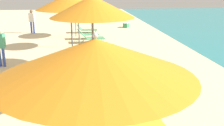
# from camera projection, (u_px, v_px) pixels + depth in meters

# --- Properties ---
(umbrella_third) EXTENTS (2.15, 2.15, 2.66)m
(umbrella_third) POSITION_uv_depth(u_px,v_px,m) (96.00, 58.00, 2.81)
(umbrella_third) COLOR silver
(umbrella_third) RESTS_ON ground
(umbrella_fourth) EXTENTS (2.00, 2.00, 2.96)m
(umbrella_fourth) POSITION_uv_depth(u_px,v_px,m) (92.00, 7.00, 6.28)
(umbrella_fourth) COLOR #4C4C51
(umbrella_fourth) RESTS_ON ground
(lounger_fourth_shoreside) EXTENTS (1.54, 0.78, 0.52)m
(lounger_fourth_shoreside) POSITION_uv_depth(u_px,v_px,m) (123.00, 82.00, 8.23)
(lounger_fourth_shoreside) COLOR #D8593F
(lounger_fourth_shoreside) RESTS_ON ground
(lounger_fourth_inland) EXTENTS (1.51, 0.80, 0.66)m
(lounger_fourth_inland) POSITION_uv_depth(u_px,v_px,m) (126.00, 121.00, 5.83)
(lounger_fourth_inland) COLOR yellow
(lounger_fourth_inland) RESTS_ON ground
(umbrella_fifth) EXTENTS (2.52, 2.52, 2.92)m
(umbrella_fifth) POSITION_uv_depth(u_px,v_px,m) (70.00, 1.00, 9.73)
(umbrella_fifth) COLOR #4C4C51
(umbrella_fifth) RESTS_ON ground
(lounger_fifth_shoreside) EXTENTS (1.43, 0.84, 0.61)m
(lounger_fifth_shoreside) POSITION_uv_depth(u_px,v_px,m) (94.00, 52.00, 11.60)
(lounger_fifth_shoreside) COLOR #4CA572
(lounger_fifth_shoreside) RESTS_ON ground
(lounger_fifth_inland) EXTENTS (1.31, 0.75, 0.61)m
(lounger_fifth_inland) POSITION_uv_depth(u_px,v_px,m) (99.00, 68.00, 9.49)
(lounger_fifth_inland) COLOR blue
(lounger_fifth_inland) RESTS_ON ground
(lounger_sixth_shoreside) EXTENTS (1.34, 0.77, 0.57)m
(lounger_sixth_shoreside) POSITION_uv_depth(u_px,v_px,m) (92.00, 37.00, 15.01)
(lounger_sixth_shoreside) COLOR #4CA572
(lounger_sixth_shoreside) RESTS_ON ground
(umbrella_farthest) EXTENTS (2.05, 2.05, 2.41)m
(umbrella_farthest) POSITION_uv_depth(u_px,v_px,m) (75.00, 1.00, 16.32)
(umbrella_farthest) COLOR olive
(umbrella_farthest) RESTS_ON ground
(lounger_farthest_shoreside) EXTENTS (1.41, 0.72, 0.61)m
(lounger_farthest_shoreside) POSITION_uv_depth(u_px,v_px,m) (86.00, 29.00, 18.05)
(lounger_farthest_shoreside) COLOR #4CA572
(lounger_farthest_shoreside) RESTS_ON ground
(lounger_farthest_inland) EXTENTS (1.31, 0.73, 0.61)m
(lounger_farthest_inland) POSITION_uv_depth(u_px,v_px,m) (87.00, 34.00, 16.00)
(lounger_farthest_inland) COLOR #4CA572
(lounger_farthest_inland) RESTS_ON ground
(person_walking_mid) EXTENTS (0.40, 0.29, 1.52)m
(person_walking_mid) POSITION_uv_depth(u_px,v_px,m) (0.00, 44.00, 10.46)
(person_walking_mid) COLOR #334CB2
(person_walking_mid) RESTS_ON ground
(person_walking_far) EXTENTS (0.39, 0.28, 1.53)m
(person_walking_far) POSITION_uv_depth(u_px,v_px,m) (32.00, 19.00, 17.79)
(person_walking_far) COLOR #334CB2
(person_walking_far) RESTS_ON ground
(cooler_box) EXTENTS (0.55, 0.61, 0.37)m
(cooler_box) POSITION_uv_depth(u_px,v_px,m) (126.00, 25.00, 20.37)
(cooler_box) COLOR #338C59
(cooler_box) RESTS_ON ground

